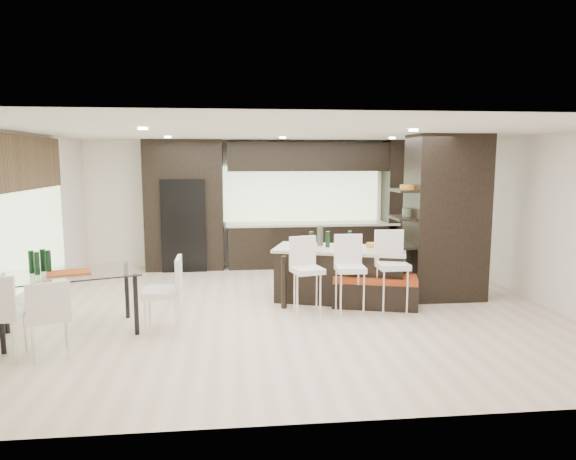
{
  "coord_description": "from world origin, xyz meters",
  "views": [
    {
      "loc": [
        -0.88,
        -7.68,
        2.31
      ],
      "look_at": [
        0.0,
        0.6,
        1.15
      ],
      "focal_mm": 32.0,
      "sensor_mm": 36.0,
      "label": 1
    }
  ],
  "objects": [
    {
      "name": "ground",
      "position": [
        0.0,
        0.0,
        0.0
      ],
      "size": [
        8.0,
        8.0,
        0.0
      ],
      "primitive_type": "plane",
      "color": "beige",
      "rests_on": "ground"
    },
    {
      "name": "back_wall",
      "position": [
        0.0,
        3.5,
        1.35
      ],
      "size": [
        8.0,
        0.02,
        2.7
      ],
      "primitive_type": "cube",
      "color": "white",
      "rests_on": "ground"
    },
    {
      "name": "left_wall",
      "position": [
        -4.0,
        0.0,
        1.35
      ],
      "size": [
        0.02,
        7.0,
        2.7
      ],
      "primitive_type": "cube",
      "color": "white",
      "rests_on": "ground"
    },
    {
      "name": "right_wall",
      "position": [
        4.0,
        0.0,
        1.35
      ],
      "size": [
        0.02,
        7.0,
        2.7
      ],
      "primitive_type": "cube",
      "color": "white",
      "rests_on": "ground"
    },
    {
      "name": "ceiling",
      "position": [
        0.0,
        0.0,
        2.7
      ],
      "size": [
        8.0,
        7.0,
        0.02
      ],
      "primitive_type": "cube",
      "color": "white",
      "rests_on": "ground"
    },
    {
      "name": "window_left",
      "position": [
        -3.96,
        0.2,
        1.35
      ],
      "size": [
        0.04,
        3.2,
        1.9
      ],
      "primitive_type": "cube",
      "color": "#B2D199",
      "rests_on": "left_wall"
    },
    {
      "name": "window_back",
      "position": [
        0.6,
        3.46,
        1.55
      ],
      "size": [
        3.4,
        0.04,
        1.2
      ],
      "primitive_type": "cube",
      "color": "#B2D199",
      "rests_on": "back_wall"
    },
    {
      "name": "stone_accent",
      "position": [
        -3.93,
        0.2,
        2.25
      ],
      "size": [
        0.08,
        3.0,
        0.8
      ],
      "primitive_type": "cube",
      "color": "brown",
      "rests_on": "left_wall"
    },
    {
      "name": "ceiling_spots",
      "position": [
        0.0,
        0.25,
        2.68
      ],
      "size": [
        4.0,
        3.0,
        0.02
      ],
      "primitive_type": "cube",
      "color": "white",
      "rests_on": "ceiling"
    },
    {
      "name": "back_cabinetry",
      "position": [
        0.5,
        3.17,
        1.35
      ],
      "size": [
        6.8,
        0.68,
        2.7
      ],
      "primitive_type": "cube",
      "color": "black",
      "rests_on": "ground"
    },
    {
      "name": "refrigerator",
      "position": [
        -1.9,
        3.12,
        0.95
      ],
      "size": [
        0.9,
        0.68,
        1.9
      ],
      "primitive_type": "cube",
      "color": "black",
      "rests_on": "ground"
    },
    {
      "name": "partition_column",
      "position": [
        2.6,
        0.4,
        1.35
      ],
      "size": [
        1.2,
        0.8,
        2.7
      ],
      "primitive_type": "cube",
      "color": "black",
      "rests_on": "ground"
    },
    {
      "name": "kitchen_island",
      "position": [
        0.82,
        0.39,
        0.43
      ],
      "size": [
        2.26,
        1.51,
        0.87
      ],
      "primitive_type": "cube",
      "rotation": [
        0.0,
        0.0,
        -0.32
      ],
      "color": "black",
      "rests_on": "ground"
    },
    {
      "name": "stool_left",
      "position": [
        0.18,
        -0.37,
        0.47
      ],
      "size": [
        0.51,
        0.51,
        0.94
      ],
      "primitive_type": "cube",
      "rotation": [
        0.0,
        0.0,
        0.26
      ],
      "color": "white",
      "rests_on": "ground"
    },
    {
      "name": "stool_mid",
      "position": [
        0.82,
        -0.37,
        0.48
      ],
      "size": [
        0.44,
        0.44,
        0.95
      ],
      "primitive_type": "cube",
      "rotation": [
        0.0,
        0.0,
        -0.03
      ],
      "color": "white",
      "rests_on": "ground"
    },
    {
      "name": "stool_right",
      "position": [
        1.46,
        -0.38,
        0.5
      ],
      "size": [
        0.44,
        0.44,
        1.0
      ],
      "primitive_type": "cube",
      "rotation": [
        0.0,
        0.0,
        0.0
      ],
      "color": "white",
      "rests_on": "ground"
    },
    {
      "name": "bench",
      "position": [
        1.3,
        -0.05,
        0.25
      ],
      "size": [
        1.39,
        0.83,
        0.5
      ],
      "primitive_type": "cube",
      "rotation": [
        0.0,
        0.0,
        -0.27
      ],
      "color": "black",
      "rests_on": "ground"
    },
    {
      "name": "floor_vase",
      "position": [
        0.55,
        0.66,
        0.6
      ],
      "size": [
        0.55,
        0.55,
        1.2
      ],
      "primitive_type": null,
      "rotation": [
        0.0,
        0.0,
        -0.3
      ],
      "color": "#3F4C36",
      "rests_on": "ground"
    },
    {
      "name": "dining_table",
      "position": [
        -3.04,
        -0.85,
        0.41
      ],
      "size": [
        1.94,
        1.48,
        0.82
      ],
      "primitive_type": "cube",
      "rotation": [
        0.0,
        0.0,
        0.34
      ],
      "color": "white",
      "rests_on": "ground"
    },
    {
      "name": "chair_near",
      "position": [
        -3.04,
        -1.64,
        0.43
      ],
      "size": [
        0.6,
        0.6,
        0.86
      ],
      "primitive_type": "cube",
      "rotation": [
        0.0,
        0.0,
        0.37
      ],
      "color": "white",
      "rests_on": "ground"
    },
    {
      "name": "chair_far",
      "position": [
        -3.58,
        -1.67,
        0.47
      ],
      "size": [
        0.56,
        0.56,
        0.95
      ],
      "primitive_type": "cube",
      "rotation": [
        0.0,
        0.0,
        0.09
      ],
      "color": "white",
      "rests_on": "ground"
    },
    {
      "name": "chair_end",
      "position": [
        -1.86,
        -0.85,
        0.46
      ],
      "size": [
        0.51,
        0.51,
        0.93
      ],
      "primitive_type": "cube",
      "rotation": [
        0.0,
        0.0,
        1.59
      ],
      "color": "white",
      "rests_on": "ground"
    }
  ]
}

